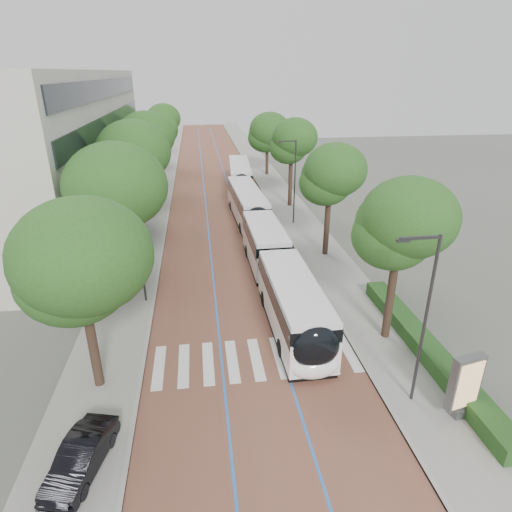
% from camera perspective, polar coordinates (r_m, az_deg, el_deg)
% --- Properties ---
extents(ground, '(160.00, 160.00, 0.00)m').
position_cam_1_polar(ground, '(22.22, -0.15, -15.17)').
color(ground, '#51544C').
rests_on(ground, ground).
extents(road, '(11.00, 140.00, 0.02)m').
position_cam_1_polar(road, '(58.93, -5.43, 9.67)').
color(road, brown).
rests_on(road, ground).
extents(sidewalk_left, '(4.00, 140.00, 0.12)m').
position_cam_1_polar(sidewalk_left, '(59.10, -12.81, 9.29)').
color(sidewalk_left, gray).
rests_on(sidewalk_left, ground).
extents(sidewalk_right, '(4.00, 140.00, 0.12)m').
position_cam_1_polar(sidewalk_right, '(59.68, 1.88, 9.99)').
color(sidewalk_right, gray).
rests_on(sidewalk_right, ground).
extents(kerb_left, '(0.20, 140.00, 0.14)m').
position_cam_1_polar(kerb_left, '(58.96, -10.95, 9.41)').
color(kerb_left, gray).
rests_on(kerb_left, ground).
extents(kerb_right, '(0.20, 140.00, 0.14)m').
position_cam_1_polar(kerb_right, '(59.40, 0.05, 9.94)').
color(kerb_right, gray).
rests_on(kerb_right, ground).
extents(zebra_crossing, '(10.55, 3.60, 0.01)m').
position_cam_1_polar(zebra_crossing, '(23.01, 0.02, -13.54)').
color(zebra_crossing, silver).
rests_on(zebra_crossing, ground).
extents(lane_line_left, '(0.12, 126.00, 0.01)m').
position_cam_1_polar(lane_line_left, '(58.88, -7.01, 9.61)').
color(lane_line_left, blue).
rests_on(lane_line_left, road).
extents(lane_line_right, '(0.12, 126.00, 0.01)m').
position_cam_1_polar(lane_line_right, '(59.01, -3.86, 9.76)').
color(lane_line_right, blue).
rests_on(lane_line_right, road).
extents(office_building, '(18.11, 40.00, 14.00)m').
position_cam_1_polar(office_building, '(48.86, -29.04, 12.48)').
color(office_building, '#A19F95').
rests_on(office_building, ground).
extents(hedge, '(1.20, 14.00, 0.80)m').
position_cam_1_polar(hedge, '(24.59, 21.82, -11.36)').
color(hedge, '#164118').
rests_on(hedge, sidewalk_right).
extents(streetlight_near, '(1.82, 0.20, 8.00)m').
position_cam_1_polar(streetlight_near, '(19.07, 21.40, -6.65)').
color(streetlight_near, '#303033').
rests_on(streetlight_near, sidewalk_right).
extents(streetlight_far, '(1.82, 0.20, 8.00)m').
position_cam_1_polar(streetlight_far, '(41.23, 4.96, 10.63)').
color(streetlight_far, '#303033').
rests_on(streetlight_far, sidewalk_right).
extents(lamp_post_left, '(0.14, 0.14, 8.00)m').
position_cam_1_polar(lamp_post_left, '(27.30, -15.27, 1.64)').
color(lamp_post_left, '#303033').
rests_on(lamp_post_left, sidewalk_left).
extents(trees_left, '(6.16, 60.58, 9.96)m').
position_cam_1_polar(trees_left, '(41.06, -15.35, 12.75)').
color(trees_left, black).
rests_on(trees_left, ground).
extents(trees_right, '(5.71, 47.27, 8.94)m').
position_cam_1_polar(trees_right, '(44.13, 5.56, 13.41)').
color(trees_right, black).
rests_on(trees_right, ground).
extents(lead_bus, '(2.80, 18.43, 3.20)m').
position_cam_1_polar(lead_bus, '(27.79, 3.18, -2.75)').
color(lead_bus, black).
rests_on(lead_bus, ground).
extents(bus_queued_0, '(3.02, 12.49, 3.20)m').
position_cam_1_polar(bus_queued_0, '(42.61, -1.10, 6.69)').
color(bus_queued_0, white).
rests_on(bus_queued_0, ground).
extents(bus_queued_1, '(3.25, 12.53, 3.20)m').
position_cam_1_polar(bus_queued_1, '(55.25, -2.16, 10.56)').
color(bus_queued_1, white).
rests_on(bus_queued_1, ground).
extents(ad_panel, '(1.52, 0.70, 3.05)m').
position_cam_1_polar(ad_panel, '(20.71, 26.04, -15.25)').
color(ad_panel, '#59595B').
rests_on(ad_panel, sidewalk_right).
extents(parked_car, '(2.29, 4.10, 1.28)m').
position_cam_1_polar(parked_car, '(18.60, -22.30, -23.56)').
color(parked_car, black).
rests_on(parked_car, sidewalk_left).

